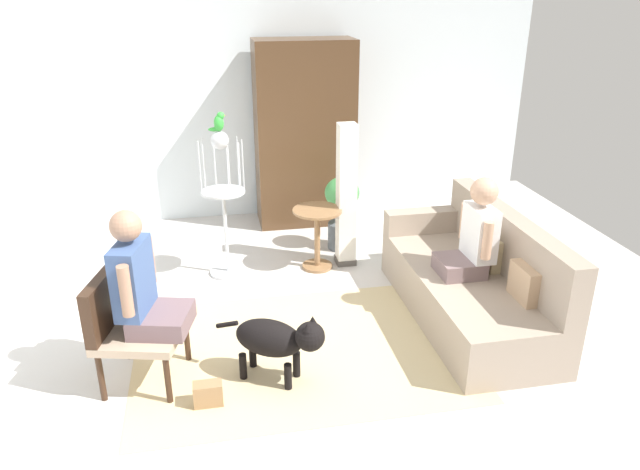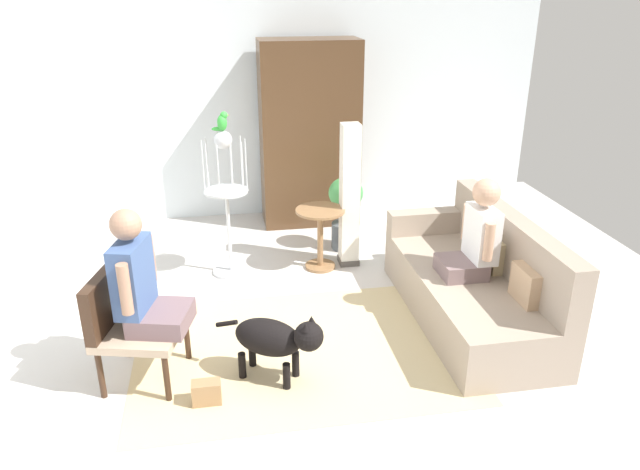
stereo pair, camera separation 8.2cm
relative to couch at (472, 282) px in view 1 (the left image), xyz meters
name	(u,v)px [view 1 (the left image)]	position (x,y,z in m)	size (l,w,h in m)	color
ground_plane	(314,346)	(-1.44, -0.23, -0.32)	(7.49, 7.49, 0.00)	beige
back_wall	(266,111)	(-1.44, 2.95, 0.97)	(6.59, 0.12, 2.57)	silver
area_rug	(300,350)	(-1.56, -0.28, -0.31)	(2.59, 1.85, 0.01)	#C6B284
couch	(472,282)	(0.00, 0.00, 0.00)	(0.88, 2.08, 0.93)	gray
armchair	(126,320)	(-2.83, -0.40, 0.18)	(0.70, 0.73, 0.85)	#382316
person_on_couch	(474,235)	(-0.04, -0.03, 0.46)	(0.45, 0.52, 0.84)	#745E5E
person_on_armchair	(141,284)	(-2.69, -0.43, 0.47)	(0.54, 0.55, 0.89)	#6F565B
round_end_table	(317,231)	(-1.14, 1.19, 0.09)	(0.49, 0.49, 0.64)	olive
dog	(277,339)	(-1.78, -0.61, 0.03)	(0.76, 0.52, 0.56)	black
bird_cage_stand	(224,200)	(-2.05, 1.23, 0.46)	(0.42, 0.42, 1.45)	silver
parrot	(219,122)	(-2.05, 1.23, 1.22)	(0.17, 0.10, 0.18)	green
potted_plant	(342,208)	(-0.79, 1.63, 0.15)	(0.37, 0.37, 0.81)	#4C5156
column_lamp	(346,197)	(-0.84, 1.24, 0.41)	(0.20, 0.20, 1.47)	#4C4742
armoire_cabinet	(305,134)	(-1.03, 2.54, 0.75)	(1.13, 0.56, 2.14)	#4C331E
handbag	(208,394)	(-2.29, -0.81, -0.23)	(0.20, 0.11, 0.17)	#99724C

